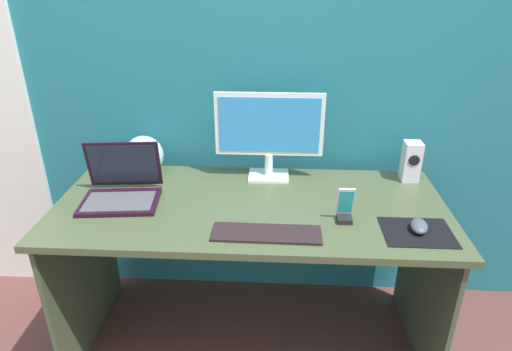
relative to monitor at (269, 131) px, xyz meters
The scene contains 11 objects.
ground_plane 0.98m from the monitor, 104.77° to the right, with size 8.00×8.00×0.00m, color brown.
wall_back 0.35m from the monitor, 111.36° to the left, with size 6.00×0.04×2.50m, color #216E7E.
desk 0.45m from the monitor, 104.77° to the right, with size 1.58×0.70×0.73m.
monitor is the anchor object (origin of this frame).
speaker_right 0.64m from the monitor, ahead, with size 0.07×0.08×0.18m.
laptop 0.67m from the monitor, 157.69° to the right, with size 0.33×0.29×0.22m.
fishbowl 0.59m from the monitor, behind, with size 0.18×0.18×0.18m, color silver.
keyboard_external 0.53m from the monitor, 89.20° to the right, with size 0.39×0.12×0.01m, color black.
mousepad 0.73m from the monitor, 38.46° to the right, with size 0.25×0.20×0.00m, color black.
mouse 0.73m from the monitor, 37.44° to the right, with size 0.06×0.10×0.04m, color #444A5A.
phone_in_dock 0.50m from the monitor, 51.09° to the right, with size 0.06×0.06×0.14m.
Camera 1 is at (0.11, -1.56, 1.59)m, focal length 30.97 mm.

